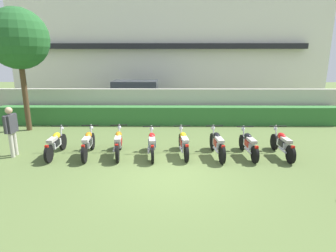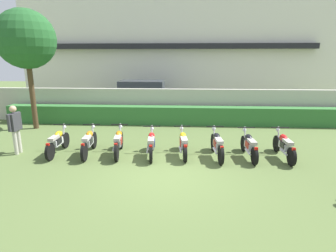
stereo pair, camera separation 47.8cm
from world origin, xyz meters
name	(u,v)px [view 1 (the left image)]	position (x,y,z in m)	size (l,w,h in m)	color
ground	(167,175)	(0.00, 0.00, 0.00)	(60.00, 60.00, 0.00)	#566B38
building	(169,50)	(0.00, 15.40, 3.80)	(22.21, 6.50, 7.60)	silver
compound_wall	(169,105)	(0.00, 6.89, 0.85)	(21.10, 0.30, 1.71)	#BCB7A8
hedge_row	(169,115)	(0.00, 6.19, 0.45)	(16.88, 0.70, 0.91)	#337033
parked_car	(138,96)	(-1.94, 9.65, 0.94)	(4.51, 2.10, 1.89)	navy
tree_near_inspector	(18,39)	(-6.50, 5.00, 4.06)	(2.61, 2.61, 5.39)	#4C3823
motorcycle_in_row_0	(56,143)	(-3.85, 1.58, 0.44)	(0.60, 1.88, 0.95)	black
motorcycle_in_row_1	(88,143)	(-2.74, 1.60, 0.45)	(0.60, 1.96, 0.96)	black
motorcycle_in_row_2	(119,143)	(-1.70, 1.64, 0.46)	(0.60, 1.94, 0.97)	black
motorcycle_in_row_3	(152,144)	(-0.55, 1.54, 0.45)	(0.60, 1.84, 0.96)	black
motorcycle_in_row_4	(184,143)	(0.54, 1.67, 0.44)	(0.60, 1.84, 0.95)	black
motorcycle_in_row_5	(217,144)	(1.68, 1.57, 0.46)	(0.60, 1.95, 0.97)	black
motorcycle_in_row_6	(249,144)	(2.76, 1.60, 0.44)	(0.60, 1.86, 0.94)	black
motorcycle_in_row_7	(282,144)	(3.91, 1.61, 0.44)	(0.60, 1.94, 0.95)	black
inspector_person	(11,127)	(-5.28, 1.53, 1.02)	(0.23, 0.69, 1.71)	beige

